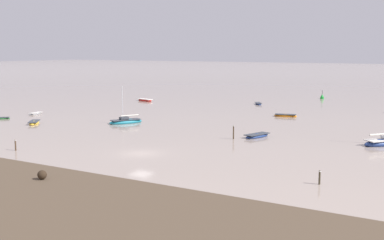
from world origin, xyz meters
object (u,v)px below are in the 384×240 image
(rowboat_moored_0, at_px, (258,104))
(rowboat_moored_2, at_px, (285,116))
(mooring_post_right, at_px, (16,145))
(rowboat_moored_5, at_px, (1,118))
(rowboat_moored_4, at_px, (35,114))
(channel_buoy, at_px, (322,97))
(sailboat_moored_1, at_px, (126,122))
(rowboat_moored_6, at_px, (34,123))
(rowboat_moored_1, at_px, (257,136))
(mooring_post_near, at_px, (233,133))
(rowboat_moored_3, at_px, (145,100))
(mooring_post_left, at_px, (320,178))

(rowboat_moored_0, height_order, rowboat_moored_2, rowboat_moored_2)
(rowboat_moored_2, distance_m, mooring_post_right, 49.28)
(rowboat_moored_2, bearing_deg, rowboat_moored_5, 21.06)
(rowboat_moored_4, xyz_separation_m, rowboat_moored_5, (-0.13, -7.57, -0.01))
(channel_buoy, bearing_deg, sailboat_moored_1, -105.32)
(rowboat_moored_5, bearing_deg, sailboat_moored_1, -23.29)
(rowboat_moored_2, xyz_separation_m, rowboat_moored_6, (-32.37, -29.75, 0.00))
(rowboat_moored_1, bearing_deg, rowboat_moored_5, 113.80)
(mooring_post_near, bearing_deg, sailboat_moored_1, 169.50)
(rowboat_moored_3, distance_m, mooring_post_right, 59.63)
(mooring_post_left, xyz_separation_m, mooring_post_right, (-36.16, -3.78, 0.02))
(rowboat_moored_1, height_order, rowboat_moored_5, rowboat_moored_1)
(rowboat_moored_3, bearing_deg, rowboat_moored_5, -80.99)
(sailboat_moored_1, xyz_separation_m, mooring_post_near, (21.89, -4.06, 0.60))
(mooring_post_right, bearing_deg, rowboat_moored_6, 132.93)
(rowboat_moored_4, distance_m, mooring_post_right, 35.04)
(mooring_post_left, relative_size, mooring_post_right, 0.96)
(sailboat_moored_1, xyz_separation_m, mooring_post_left, (38.90, -20.91, 0.33))
(rowboat_moored_1, relative_size, mooring_post_near, 2.24)
(rowboat_moored_1, bearing_deg, sailboat_moored_1, 103.59)
(rowboat_moored_0, height_order, mooring_post_right, mooring_post_right)
(mooring_post_left, height_order, mooring_post_right, mooring_post_right)
(rowboat_moored_0, height_order, rowboat_moored_4, rowboat_moored_0)
(rowboat_moored_0, height_order, sailboat_moored_1, sailboat_moored_1)
(rowboat_moored_4, relative_size, mooring_post_left, 2.31)
(mooring_post_near, relative_size, mooring_post_right, 1.41)
(rowboat_moored_2, distance_m, sailboat_moored_1, 29.25)
(sailboat_moored_1, height_order, mooring_post_right, sailboat_moored_1)
(rowboat_moored_5, distance_m, channel_buoy, 75.04)
(rowboat_moored_3, relative_size, rowboat_moored_6, 1.14)
(rowboat_moored_3, height_order, rowboat_moored_5, rowboat_moored_3)
(sailboat_moored_1, bearing_deg, mooring_post_near, 107.08)
(sailboat_moored_1, distance_m, rowboat_moored_6, 15.03)
(mooring_post_right, bearing_deg, sailboat_moored_1, 96.34)
(rowboat_moored_0, distance_m, rowboat_moored_1, 42.61)
(rowboat_moored_6, distance_m, channel_buoy, 71.67)
(rowboat_moored_1, height_order, mooring_post_left, mooring_post_left)
(rowboat_moored_4, relative_size, channel_buoy, 1.42)
(sailboat_moored_1, xyz_separation_m, rowboat_moored_6, (-12.60, -8.20, -0.10))
(rowboat_moored_5, height_order, sailboat_moored_1, sailboat_moored_1)
(rowboat_moored_0, relative_size, rowboat_moored_3, 0.75)
(rowboat_moored_0, distance_m, rowboat_moored_6, 50.33)
(rowboat_moored_5, xyz_separation_m, mooring_post_near, (43.83, 3.20, 0.76))
(rowboat_moored_1, height_order, rowboat_moored_2, rowboat_moored_1)
(rowboat_moored_5, relative_size, rowboat_moored_6, 0.69)
(mooring_post_left, bearing_deg, rowboat_moored_0, 118.25)
(rowboat_moored_0, height_order, rowboat_moored_6, rowboat_moored_6)
(rowboat_moored_5, distance_m, mooring_post_near, 43.95)
(mooring_post_right, bearing_deg, channel_buoy, 81.00)
(rowboat_moored_2, relative_size, mooring_post_near, 2.09)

